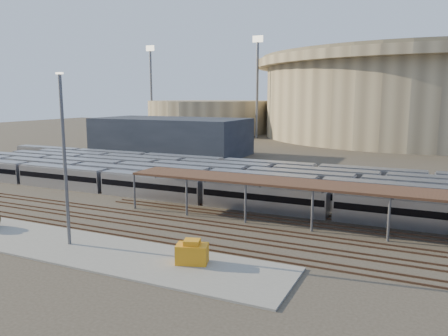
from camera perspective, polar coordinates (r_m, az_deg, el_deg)
ground at (r=59.11m, az=-5.99°, el=-6.39°), size 420.00×420.00×0.00m
apron at (r=50.68m, az=-19.82°, el=-9.49°), size 50.00×9.00×0.20m
subway_trains at (r=75.68m, az=-0.36°, el=-1.45°), size 126.53×23.90×3.60m
inspection_shed at (r=54.43m, az=16.59°, el=-2.71°), size 60.30×6.00×5.30m
empty_tracks at (r=55.03m, az=-8.67°, el=-7.55°), size 170.00×9.62×0.18m
stadium at (r=188.86m, az=23.75°, el=8.72°), size 124.00×124.00×32.50m
secondary_arena at (r=200.05m, az=-1.79°, el=6.78°), size 56.00×56.00×14.00m
service_building at (r=122.58m, az=-7.00°, el=4.14°), size 42.00×20.00×10.00m
floodlight_0 at (r=169.57m, az=4.37°, el=10.91°), size 4.00×1.00×38.40m
floodlight_1 at (r=203.89m, az=-9.50°, el=10.54°), size 4.00×1.00×38.40m
floodlight_3 at (r=212.52m, az=14.34°, el=10.33°), size 4.00×1.00×38.40m
yard_light_pole at (r=48.71m, az=-20.10°, el=0.98°), size 0.80×0.36×18.20m
yellow_equipment at (r=42.56m, az=-4.19°, el=-11.11°), size 3.40×2.67×1.86m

